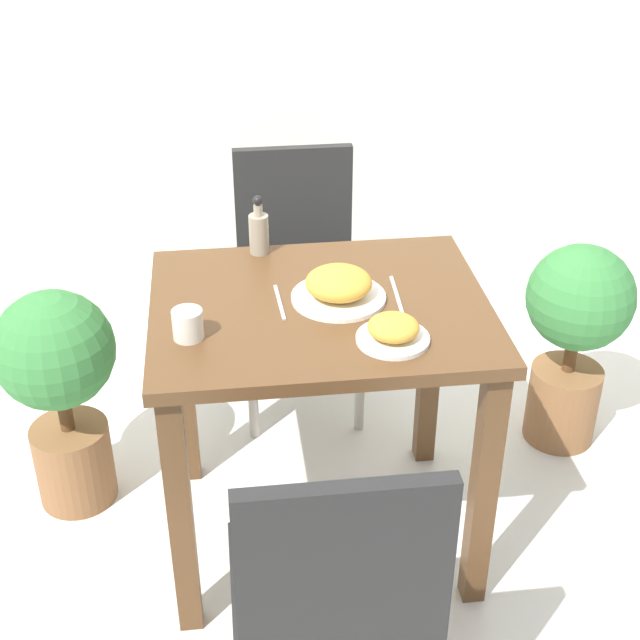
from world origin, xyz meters
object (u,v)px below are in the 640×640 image
sauce_bottle (259,231)px  side_plate (393,331)px  chair_near (335,595)px  potted_plant_left (59,381)px  drink_cup (188,324)px  potted_plant_right (575,328)px  chair_far (298,268)px  food_plate (339,286)px

sauce_bottle → side_plate: bearing=-60.9°
chair_near → potted_plant_left: chair_near is taller
drink_cup → potted_plant_left: bearing=137.3°
drink_cup → potted_plant_right: (1.19, 0.47, -0.39)m
potted_plant_left → sauce_bottle: bearing=6.3°
chair_far → potted_plant_right: 0.93m
chair_near → potted_plant_left: size_ratio=1.25×
sauce_bottle → food_plate: bearing=-58.1°
food_plate → drink_cup: (-0.38, -0.14, -0.00)m
side_plate → potted_plant_right: size_ratio=0.25×
chair_near → drink_cup: 0.71m
side_plate → potted_plant_right: (0.71, 0.55, -0.38)m
drink_cup → potted_plant_left: drink_cup is taller
drink_cup → potted_plant_right: drink_cup is taller
side_plate → potted_plant_left: 1.05m
side_plate → chair_far: bearing=98.2°
food_plate → potted_plant_right: size_ratio=0.34×
food_plate → sauce_bottle: size_ratio=1.41×
food_plate → drink_cup: food_plate is taller
chair_far → potted_plant_right: size_ratio=1.25×
food_plate → potted_plant_left: food_plate is taller
side_plate → potted_plant_right: bearing=37.6°
side_plate → potted_plant_left: (-0.88, 0.44, -0.37)m
side_plate → sauce_bottle: bearing=119.1°
chair_far → side_plate: (0.14, -0.93, 0.31)m
side_plate → potted_plant_right: side_plate is taller
sauce_bottle → potted_plant_left: size_ratio=0.24×
chair_near → potted_plant_right: 1.40m
chair_near → food_plate: (0.11, 0.72, 0.32)m
potted_plant_right → sauce_bottle: bearing=-177.6°
side_plate → potted_plant_right: 0.98m
food_plate → sauce_bottle: 0.35m
side_plate → potted_plant_left: side_plate is taller
chair_far → potted_plant_left: bearing=-146.4°
chair_far → sauce_bottle: sauce_bottle is taller
chair_far → potted_plant_right: (0.85, -0.39, -0.07)m
chair_far → potted_plant_left: 0.89m
food_plate → chair_far: bearing=92.8°
food_plate → drink_cup: 0.40m
chair_near → chair_far: bearing=-92.8°
potted_plant_right → drink_cup: bearing=-158.3°
sauce_bottle → potted_plant_right: 1.08m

